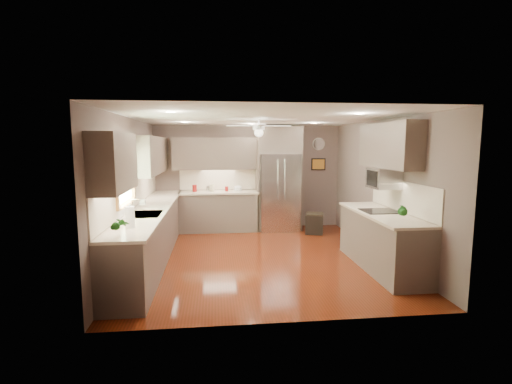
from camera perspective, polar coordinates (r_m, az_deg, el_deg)
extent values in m
plane|color=#4C1B0A|center=(6.87, 0.70, -10.00)|extent=(5.00, 5.00, 0.00)
plane|color=white|center=(6.56, 0.74, 11.30)|extent=(5.00, 5.00, 0.00)
plane|color=brown|center=(9.07, -1.21, 2.34)|extent=(4.50, 0.00, 4.50)
plane|color=brown|center=(4.16, 4.94, -3.81)|extent=(4.50, 0.00, 4.50)
plane|color=brown|center=(6.71, -18.73, 0.13)|extent=(0.00, 5.00, 5.00)
plane|color=brown|center=(7.23, 18.72, 0.63)|extent=(0.00, 5.00, 5.00)
cylinder|color=maroon|center=(8.80, -9.43, 0.58)|extent=(0.11, 0.11, 0.16)
cylinder|color=silver|center=(8.79, -7.38, 0.54)|extent=(0.09, 0.09, 0.14)
cylinder|color=beige|center=(8.78, -6.75, 0.68)|extent=(0.12, 0.12, 0.16)
cylinder|color=maroon|center=(8.75, -4.54, 0.49)|extent=(0.09, 0.09, 0.11)
imported|color=white|center=(6.84, -16.95, -1.46)|extent=(0.09, 0.09, 0.20)
imported|color=#1D5F1B|center=(4.74, -20.22, -4.71)|extent=(0.19, 0.15, 0.32)
imported|color=#1D5F1B|center=(5.78, 21.79, -2.74)|extent=(0.20, 0.17, 0.30)
imported|color=beige|center=(8.81, -2.81, 0.31)|extent=(0.22, 0.22, 0.05)
cube|color=brown|center=(6.94, -15.75, -6.24)|extent=(0.60, 4.70, 0.90)
cube|color=beige|center=(6.84, -15.76, -2.41)|extent=(0.65, 4.70, 0.04)
cube|color=beige|center=(6.86, -18.36, -0.12)|extent=(0.02, 4.70, 0.50)
cube|color=brown|center=(8.85, -5.71, -3.06)|extent=(1.85, 0.60, 0.90)
cube|color=beige|center=(8.76, -5.75, -0.05)|extent=(1.85, 0.65, 0.04)
cube|color=beige|center=(9.03, -5.79, 1.96)|extent=(1.85, 0.02, 0.50)
cube|color=brown|center=(5.07, -21.02, 4.31)|extent=(0.33, 1.20, 0.75)
cube|color=brown|center=(7.91, -15.72, 5.48)|extent=(0.33, 2.40, 0.75)
cube|color=brown|center=(8.84, -5.84, 5.90)|extent=(2.15, 0.33, 0.75)
cube|color=brown|center=(6.61, 19.72, 6.77)|extent=(0.33, 1.70, 0.75)
cube|color=#BFF2B2|center=(6.19, -19.69, 2.30)|extent=(0.01, 1.00, 0.80)
cube|color=brown|center=(6.16, -19.64, 6.29)|extent=(0.05, 1.12, 0.06)
cube|color=brown|center=(6.23, -19.29, -1.63)|extent=(0.05, 1.12, 0.06)
cube|color=brown|center=(5.67, -20.67, 1.82)|extent=(0.05, 0.06, 0.80)
cube|color=brown|center=(6.70, -18.44, 2.71)|extent=(0.05, 0.06, 0.80)
cube|color=silver|center=(6.21, -16.69, -3.39)|extent=(0.50, 0.70, 0.03)
cube|color=#262626|center=(6.22, -16.68, -3.71)|extent=(0.44, 0.62, 0.05)
cylinder|color=silver|center=(6.23, -18.55, -2.26)|extent=(0.02, 0.02, 0.24)
cylinder|color=silver|center=(6.20, -18.05, -1.17)|extent=(0.16, 0.02, 0.02)
cube|color=silver|center=(8.84, 3.52, -0.02)|extent=(0.92, 0.72, 1.82)
cube|color=black|center=(8.55, 3.90, -2.01)|extent=(0.88, 0.02, 0.02)
cube|color=black|center=(8.47, 3.94, 1.96)|extent=(0.01, 0.02, 1.00)
cylinder|color=silver|center=(8.42, 3.45, 1.93)|extent=(0.02, 0.02, 0.90)
cylinder|color=silver|center=(8.45, 4.52, 1.94)|extent=(0.02, 0.02, 0.90)
cube|color=brown|center=(8.83, 3.52, 7.94)|extent=(1.04, 0.60, 0.63)
cube|color=brown|center=(8.83, 0.26, -0.02)|extent=(0.06, 0.60, 1.82)
cube|color=brown|center=(9.00, 6.60, 0.07)|extent=(0.06, 0.60, 1.82)
cube|color=brown|center=(6.52, 18.79, -7.24)|extent=(0.65, 2.20, 0.90)
cube|color=beige|center=(6.41, 18.85, -3.18)|extent=(0.70, 2.20, 0.04)
cube|color=beige|center=(6.52, 21.58, -0.65)|extent=(0.02, 2.20, 0.50)
cube|color=black|center=(6.50, 18.49, -2.81)|extent=(0.56, 0.52, 0.01)
cube|color=silver|center=(6.61, 19.08, 2.02)|extent=(0.42, 0.55, 0.34)
cube|color=black|center=(6.53, 17.41, 2.02)|extent=(0.02, 0.40, 0.26)
cylinder|color=white|center=(6.86, 0.42, 10.81)|extent=(0.03, 0.03, 0.08)
cylinder|color=white|center=(6.85, 0.42, 9.97)|extent=(0.22, 0.22, 0.10)
sphere|color=white|center=(6.85, 0.42, 9.14)|extent=(0.16, 0.16, 0.16)
cube|color=white|center=(6.90, 3.35, 10.11)|extent=(0.48, 0.11, 0.01)
cube|color=white|center=(7.20, 0.09, 10.01)|extent=(0.11, 0.48, 0.01)
cube|color=white|center=(6.82, -2.54, 10.14)|extent=(0.48, 0.11, 0.01)
cube|color=white|center=(6.51, 0.79, 10.28)|extent=(0.11, 0.48, 0.01)
cylinder|color=white|center=(7.83, -10.86, 10.51)|extent=(0.14, 0.14, 0.01)
cylinder|color=white|center=(8.09, 8.91, 10.45)|extent=(0.14, 0.14, 0.01)
cylinder|color=white|center=(5.35, -12.99, 11.92)|extent=(0.14, 0.14, 0.01)
cylinder|color=white|center=(5.72, 15.60, 11.54)|extent=(0.14, 0.14, 0.01)
cylinder|color=white|center=(8.35, -0.80, 10.44)|extent=(0.14, 0.14, 0.01)
cylinder|color=white|center=(9.34, 9.63, 7.30)|extent=(0.30, 0.03, 0.30)
cylinder|color=silver|center=(9.33, 9.65, 7.30)|extent=(0.29, 0.00, 0.29)
cube|color=black|center=(9.35, 9.57, 4.23)|extent=(0.36, 0.03, 0.30)
cube|color=#AD6E22|center=(9.33, 9.59, 4.23)|extent=(0.30, 0.01, 0.24)
cube|color=black|center=(8.65, 8.97, -4.87)|extent=(0.49, 0.49, 0.44)
cube|color=black|center=(8.61, 9.00, -3.34)|extent=(0.46, 0.46, 0.03)
cylinder|color=white|center=(5.24, -18.84, -3.72)|extent=(0.13, 0.13, 0.30)
cylinder|color=silver|center=(5.24, -18.84, -3.62)|extent=(0.03, 0.03, 0.32)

